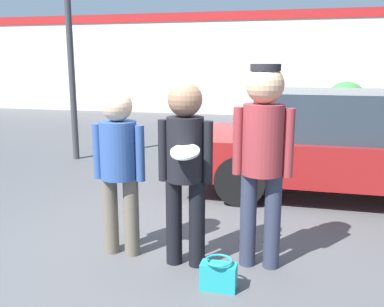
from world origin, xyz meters
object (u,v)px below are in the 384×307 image
person_right (263,146)px  handbag (218,275)px  shrub (346,101)px  person_left (119,160)px  person_middle_with_frisbee (185,159)px  parked_car_near (349,144)px

person_right → handbag: bearing=-119.5°
person_right → shrub: (1.76, 10.75, -0.51)m
person_left → person_right: bearing=2.5°
shrub → handbag: (-2.05, -11.27, -0.50)m
person_middle_with_frisbee → handbag: bearing=-44.5°
person_right → handbag: (-0.29, -0.51, -1.01)m
person_middle_with_frisbee → person_right: size_ratio=0.92×
handbag → person_middle_with_frisbee: bearing=135.5°
person_middle_with_frisbee → parked_car_near: (1.68, 2.66, -0.27)m
person_middle_with_frisbee → person_right: (0.67, 0.13, 0.13)m
shrub → person_right: bearing=-99.3°
person_left → shrub: 11.26m
person_middle_with_frisbee → handbag: size_ratio=5.67×
person_left → person_right: person_right is taller
parked_car_near → person_middle_with_frisbee: bearing=-122.3°
person_middle_with_frisbee → shrub: size_ratio=1.35×
handbag → person_left: bearing=156.8°
person_right → handbag: 1.17m
person_right → parked_car_near: size_ratio=0.40×
person_left → shrub: size_ratio=1.28×
parked_car_near → handbag: 3.36m
person_right → parked_car_near: person_right is taller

